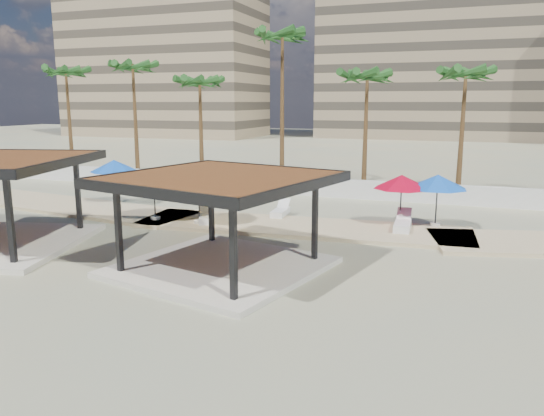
{
  "coord_description": "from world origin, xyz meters",
  "views": [
    {
      "loc": [
        9.28,
        -16.82,
        6.02
      ],
      "look_at": [
        1.39,
        4.81,
        1.4
      ],
      "focal_mm": 35.0,
      "sensor_mm": 36.0,
      "label": 1
    }
  ],
  "objects_px": {
    "pavilion_central": "(220,214)",
    "umbrella_a": "(114,166)",
    "lounger_a": "(206,217)",
    "lounger_c": "(403,225)",
    "umbrella_c": "(402,182)",
    "lounger_b": "(280,212)"
  },
  "relations": [
    {
      "from": "pavilion_central",
      "to": "umbrella_a",
      "type": "bearing_deg",
      "value": 154.18
    },
    {
      "from": "pavilion_central",
      "to": "lounger_a",
      "type": "relative_size",
      "value": 4.01
    },
    {
      "from": "pavilion_central",
      "to": "lounger_a",
      "type": "height_order",
      "value": "pavilion_central"
    },
    {
      "from": "pavilion_central",
      "to": "lounger_c",
      "type": "relative_size",
      "value": 3.77
    },
    {
      "from": "umbrella_c",
      "to": "lounger_a",
      "type": "bearing_deg",
      "value": -164.37
    },
    {
      "from": "umbrella_a",
      "to": "lounger_b",
      "type": "height_order",
      "value": "umbrella_a"
    },
    {
      "from": "lounger_a",
      "to": "lounger_c",
      "type": "distance_m",
      "value": 9.59
    },
    {
      "from": "umbrella_c",
      "to": "lounger_a",
      "type": "relative_size",
      "value": 1.73
    },
    {
      "from": "pavilion_central",
      "to": "umbrella_c",
      "type": "height_order",
      "value": "pavilion_central"
    },
    {
      "from": "umbrella_a",
      "to": "lounger_b",
      "type": "relative_size",
      "value": 1.7
    },
    {
      "from": "umbrella_a",
      "to": "lounger_a",
      "type": "relative_size",
      "value": 1.62
    },
    {
      "from": "pavilion_central",
      "to": "lounger_c",
      "type": "xyz_separation_m",
      "value": [
        5.58,
        8.01,
        -1.72
      ]
    },
    {
      "from": "lounger_c",
      "to": "umbrella_c",
      "type": "bearing_deg",
      "value": 12.29
    },
    {
      "from": "umbrella_c",
      "to": "pavilion_central",
      "type": "bearing_deg",
      "value": -120.94
    },
    {
      "from": "umbrella_c",
      "to": "lounger_a",
      "type": "xyz_separation_m",
      "value": [
        -9.21,
        -2.58,
        -1.9
      ]
    },
    {
      "from": "lounger_c",
      "to": "lounger_b",
      "type": "bearing_deg",
      "value": 79.05
    },
    {
      "from": "umbrella_c",
      "to": "lounger_b",
      "type": "relative_size",
      "value": 1.81
    },
    {
      "from": "lounger_a",
      "to": "umbrella_c",
      "type": "bearing_deg",
      "value": -102.26
    },
    {
      "from": "umbrella_a",
      "to": "lounger_a",
      "type": "bearing_deg",
      "value": -20.62
    },
    {
      "from": "umbrella_a",
      "to": "lounger_c",
      "type": "bearing_deg",
      "value": -3.7
    },
    {
      "from": "umbrella_a",
      "to": "umbrella_c",
      "type": "xyz_separation_m",
      "value": [
        16.54,
        -0.18,
        -0.08
      ]
    },
    {
      "from": "lounger_b",
      "to": "lounger_c",
      "type": "xyz_separation_m",
      "value": [
        6.4,
        -0.96,
        0.02
      ]
    }
  ]
}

